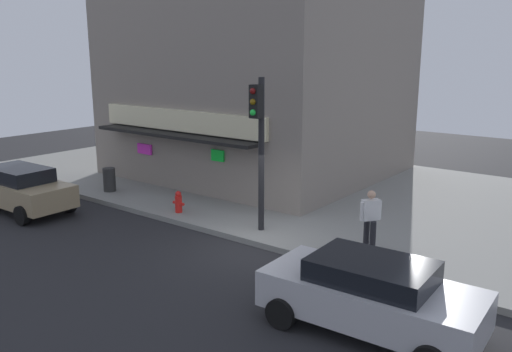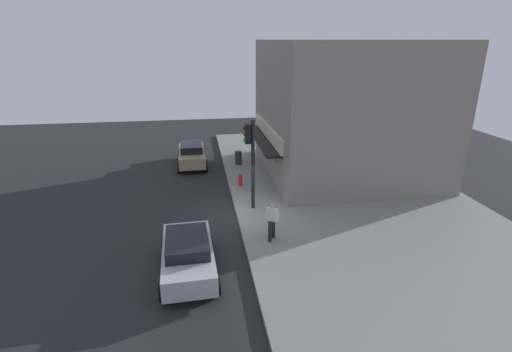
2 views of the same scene
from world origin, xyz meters
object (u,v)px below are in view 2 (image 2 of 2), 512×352
object	(u,v)px
trash_can	(238,158)
parked_car_tan	(192,154)
fire_hydrant	(240,180)
pedestrian	(272,219)
parked_car_silver	(188,254)
traffic_light	(251,153)

from	to	relation	value
trash_can	parked_car_tan	distance (m)	3.29
fire_hydrant	parked_car_tan	world-z (taller)	parked_car_tan
pedestrian	parked_car_silver	size ratio (longest dim) A/B	0.39
pedestrian	parked_car_tan	world-z (taller)	pedestrian
fire_hydrant	parked_car_tan	xyz separation A→B (m)	(-4.95, -2.83, 0.28)
traffic_light	parked_car_tan	size ratio (longest dim) A/B	1.04
parked_car_tan	traffic_light	bearing A→B (deg)	19.87
traffic_light	parked_car_tan	bearing A→B (deg)	-160.13
parked_car_silver	trash_can	bearing A→B (deg)	165.16
fire_hydrant	trash_can	distance (m)	4.18
parked_car_tan	trash_can	bearing A→B (deg)	76.11
fire_hydrant	trash_can	bearing A→B (deg)	175.09
fire_hydrant	pedestrian	distance (m)	6.76
parked_car_tan	parked_car_silver	distance (m)	13.39
traffic_light	fire_hydrant	size ratio (longest dim) A/B	6.21
trash_can	parked_car_silver	size ratio (longest dim) A/B	0.21
trash_can	parked_car_tan	bearing A→B (deg)	-103.89
parked_car_silver	pedestrian	bearing A→B (deg)	116.06
traffic_light	pedestrian	size ratio (longest dim) A/B	2.66
parked_car_tan	parked_car_silver	xyz separation A→B (m)	(13.39, -0.15, -0.02)
traffic_light	trash_can	xyz separation A→B (m)	(-7.45, 0.21, -2.49)
parked_car_silver	traffic_light	bearing A→B (deg)	148.74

